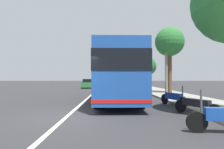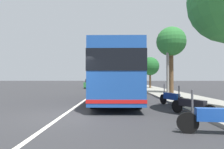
{
  "view_description": "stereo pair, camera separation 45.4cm",
  "coord_description": "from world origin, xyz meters",
  "px_view_note": "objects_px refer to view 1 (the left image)",
  "views": [
    {
      "loc": [
        -7.79,
        -1.78,
        1.58
      ],
      "look_at": [
        7.12,
        -1.94,
        1.89
      ],
      "focal_mm": 29.3,
      "sensor_mm": 36.0,
      "label": 1
    },
    {
      "loc": [
        -7.79,
        -2.23,
        1.58
      ],
      "look_at": [
        7.12,
        -1.94,
        1.89
      ],
      "focal_mm": 29.3,
      "sensor_mm": 36.0,
      "label": 2
    }
  ],
  "objects_px": {
    "motorcycle_nearest_curb": "(196,105)",
    "car_side_street": "(114,81)",
    "motorcycle_far_end": "(173,98)",
    "roadside_tree_mid_block": "(170,43)",
    "utility_pole": "(166,62)",
    "car_ahead_same_lane": "(113,82)",
    "car_far_distant": "(96,81)",
    "car_behind_bus": "(89,84)",
    "coach_bus": "(116,73)",
    "roadside_tree_far_block": "(147,66)"
  },
  "relations": [
    {
      "from": "motorcycle_nearest_curb",
      "to": "car_side_street",
      "type": "xyz_separation_m",
      "value": [
        45.78,
        2.39,
        0.24
      ]
    },
    {
      "from": "motorcycle_far_end",
      "to": "roadside_tree_mid_block",
      "type": "xyz_separation_m",
      "value": [
        7.79,
        -2.37,
        4.69
      ]
    },
    {
      "from": "motorcycle_nearest_curb",
      "to": "roadside_tree_mid_block",
      "type": "distance_m",
      "value": 11.74
    },
    {
      "from": "utility_pole",
      "to": "car_ahead_same_lane",
      "type": "bearing_deg",
      "value": 9.93
    },
    {
      "from": "car_ahead_same_lane",
      "to": "car_far_distant",
      "type": "bearing_deg",
      "value": 36.35
    },
    {
      "from": "car_ahead_same_lane",
      "to": "car_far_distant",
      "type": "height_order",
      "value": "car_far_distant"
    },
    {
      "from": "motorcycle_far_end",
      "to": "car_behind_bus",
      "type": "xyz_separation_m",
      "value": [
        19.25,
        7.11,
        0.23
      ]
    },
    {
      "from": "motorcycle_far_end",
      "to": "car_side_street",
      "type": "xyz_separation_m",
      "value": [
        43.06,
        2.36,
        0.23
      ]
    },
    {
      "from": "utility_pole",
      "to": "motorcycle_nearest_curb",
      "type": "bearing_deg",
      "value": 169.52
    },
    {
      "from": "motorcycle_nearest_curb",
      "to": "car_ahead_same_lane",
      "type": "relative_size",
      "value": 0.48
    },
    {
      "from": "coach_bus",
      "to": "car_ahead_same_lane",
      "type": "height_order",
      "value": "coach_bus"
    },
    {
      "from": "coach_bus",
      "to": "motorcycle_far_end",
      "type": "distance_m",
      "value": 4.29
    },
    {
      "from": "car_ahead_same_lane",
      "to": "motorcycle_far_end",
      "type": "bearing_deg",
      "value": -175.0
    },
    {
      "from": "motorcycle_nearest_curb",
      "to": "motorcycle_far_end",
      "type": "bearing_deg",
      "value": -26.99
    },
    {
      "from": "coach_bus",
      "to": "car_ahead_same_lane",
      "type": "bearing_deg",
      "value": -0.76
    },
    {
      "from": "coach_bus",
      "to": "roadside_tree_mid_block",
      "type": "bearing_deg",
      "value": -46.78
    },
    {
      "from": "motorcycle_nearest_curb",
      "to": "motorcycle_far_end",
      "type": "relative_size",
      "value": 0.92
    },
    {
      "from": "car_far_distant",
      "to": "roadside_tree_far_block",
      "type": "height_order",
      "value": "roadside_tree_far_block"
    },
    {
      "from": "coach_bus",
      "to": "motorcycle_far_end",
      "type": "bearing_deg",
      "value": -128.87
    },
    {
      "from": "coach_bus",
      "to": "roadside_tree_mid_block",
      "type": "height_order",
      "value": "roadside_tree_mid_block"
    },
    {
      "from": "car_side_street",
      "to": "utility_pole",
      "type": "distance_m",
      "value": 36.09
    },
    {
      "from": "car_ahead_same_lane",
      "to": "roadside_tree_mid_block",
      "type": "distance_m",
      "value": 27.95
    },
    {
      "from": "roadside_tree_mid_block",
      "to": "utility_pole",
      "type": "distance_m",
      "value": 2.11
    },
    {
      "from": "car_ahead_same_lane",
      "to": "roadside_tree_mid_block",
      "type": "xyz_separation_m",
      "value": [
        -27.08,
        -5.32,
        4.44
      ]
    },
    {
      "from": "car_behind_bus",
      "to": "roadside_tree_far_block",
      "type": "bearing_deg",
      "value": 80.13
    },
    {
      "from": "car_side_street",
      "to": "car_far_distant",
      "type": "bearing_deg",
      "value": 108.74
    },
    {
      "from": "coach_bus",
      "to": "roadside_tree_far_block",
      "type": "bearing_deg",
      "value": -19.81
    },
    {
      "from": "motorcycle_far_end",
      "to": "roadside_tree_far_block",
      "type": "relative_size",
      "value": 0.46
    },
    {
      "from": "motorcycle_nearest_curb",
      "to": "car_far_distant",
      "type": "relative_size",
      "value": 0.49
    },
    {
      "from": "motorcycle_nearest_curb",
      "to": "roadside_tree_mid_block",
      "type": "bearing_deg",
      "value": -40.19
    },
    {
      "from": "car_far_distant",
      "to": "coach_bus",
      "type": "bearing_deg",
      "value": 9.0
    },
    {
      "from": "utility_pole",
      "to": "motorcycle_far_end",
      "type": "bearing_deg",
      "value": 165.56
    },
    {
      "from": "coach_bus",
      "to": "roadside_tree_mid_block",
      "type": "relative_size",
      "value": 1.59
    },
    {
      "from": "motorcycle_far_end",
      "to": "car_far_distant",
      "type": "relative_size",
      "value": 0.54
    },
    {
      "from": "car_side_street",
      "to": "coach_bus",
      "type": "bearing_deg",
      "value": -179.66
    },
    {
      "from": "car_side_street",
      "to": "roadside_tree_far_block",
      "type": "relative_size",
      "value": 0.9
    },
    {
      "from": "motorcycle_nearest_curb",
      "to": "car_side_street",
      "type": "relative_size",
      "value": 0.47
    },
    {
      "from": "roadside_tree_far_block",
      "to": "coach_bus",
      "type": "bearing_deg",
      "value": 160.56
    },
    {
      "from": "car_behind_bus",
      "to": "car_side_street",
      "type": "height_order",
      "value": "car_side_street"
    },
    {
      "from": "car_ahead_same_lane",
      "to": "roadside_tree_far_block",
      "type": "relative_size",
      "value": 0.88
    },
    {
      "from": "car_side_street",
      "to": "motorcycle_far_end",
      "type": "bearing_deg",
      "value": -175.39
    },
    {
      "from": "roadside_tree_mid_block",
      "to": "car_side_street",
      "type": "bearing_deg",
      "value": 7.65
    },
    {
      "from": "car_far_distant",
      "to": "utility_pole",
      "type": "height_order",
      "value": "utility_pole"
    },
    {
      "from": "car_behind_bus",
      "to": "car_side_street",
      "type": "relative_size",
      "value": 0.92
    },
    {
      "from": "roadside_tree_mid_block",
      "to": "utility_pole",
      "type": "height_order",
      "value": "roadside_tree_mid_block"
    },
    {
      "from": "car_behind_bus",
      "to": "car_ahead_same_lane",
      "type": "distance_m",
      "value": 16.16
    },
    {
      "from": "car_behind_bus",
      "to": "car_far_distant",
      "type": "distance_m",
      "value": 22.16
    },
    {
      "from": "car_side_street",
      "to": "roadside_tree_mid_block",
      "type": "height_order",
      "value": "roadside_tree_mid_block"
    },
    {
      "from": "car_side_street",
      "to": "roadside_tree_mid_block",
      "type": "relative_size",
      "value": 0.65
    },
    {
      "from": "motorcycle_far_end",
      "to": "car_far_distant",
      "type": "bearing_deg",
      "value": -7.53
    }
  ]
}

